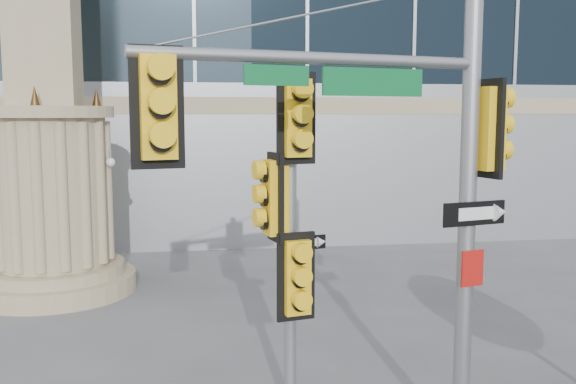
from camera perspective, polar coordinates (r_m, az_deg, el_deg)
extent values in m
cylinder|color=tan|center=(19.04, -20.04, -7.60)|extent=(4.40, 4.40, 0.50)
cylinder|color=tan|center=(18.95, -20.09, -6.43)|extent=(3.80, 3.80, 0.30)
cylinder|color=tan|center=(18.59, -20.37, 0.04)|extent=(3.00, 3.00, 4.00)
cylinder|color=tan|center=(18.47, -20.65, 6.68)|extent=(3.50, 3.50, 0.30)
cone|color=#472D14|center=(18.25, -16.67, 8.09)|extent=(0.24, 0.24, 0.50)
cylinder|color=slate|center=(9.44, 15.61, -2.72)|extent=(0.25, 0.25, 6.69)
cylinder|color=slate|center=(8.12, 2.68, 11.79)|extent=(4.59, 1.25, 0.16)
cube|color=#0B602C|center=(8.43, 7.61, 9.65)|extent=(1.42, 0.38, 0.36)
cube|color=yellow|center=(7.47, -11.57, 7.37)|extent=(0.67, 0.45, 1.39)
cube|color=yellow|center=(9.51, 17.36, 5.39)|extent=(0.45, 0.67, 1.39)
cube|color=black|center=(9.30, 16.23, -1.85)|extent=(1.00, 0.27, 0.33)
cube|color=#B81511|center=(9.44, 16.07, -6.54)|extent=(0.35, 0.12, 0.51)
cylinder|color=slate|center=(10.26, 0.20, -4.77)|extent=(0.20, 0.20, 5.61)
cube|color=yellow|center=(9.81, 0.72, 6.58)|extent=(0.67, 0.43, 1.40)
cube|color=yellow|center=(10.04, -1.12, -0.48)|extent=(0.43, 0.67, 1.40)
cube|color=yellow|center=(10.13, 0.70, -7.52)|extent=(0.67, 0.43, 1.40)
cube|color=black|center=(10.19, 1.53, -4.52)|extent=(0.69, 0.18, 0.22)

